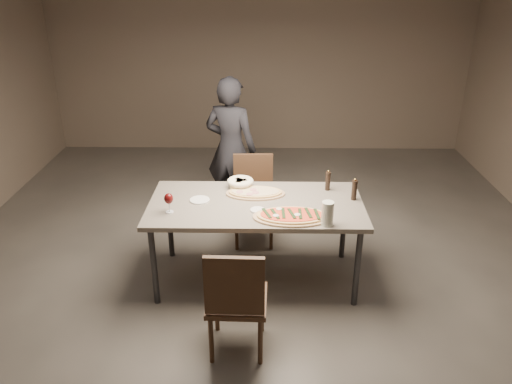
{
  "coord_description": "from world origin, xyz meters",
  "views": [
    {
      "loc": [
        0.06,
        -3.77,
        2.57
      ],
      "look_at": [
        0.0,
        0.0,
        0.85
      ],
      "focal_mm": 35.0,
      "sensor_mm": 36.0,
      "label": 1
    }
  ],
  "objects_px": {
    "ham_pizza": "(255,193)",
    "chair_near": "(236,297)",
    "carafe": "(327,214)",
    "zucchini_pizza": "(292,216)",
    "chair_far": "(253,194)",
    "bread_basket": "(240,183)",
    "diner": "(231,149)",
    "dining_table": "(256,209)",
    "pepper_mill_left": "(354,190)"
  },
  "relations": [
    {
      "from": "dining_table",
      "to": "ham_pizza",
      "type": "height_order",
      "value": "ham_pizza"
    },
    {
      "from": "pepper_mill_left",
      "to": "chair_near",
      "type": "height_order",
      "value": "pepper_mill_left"
    },
    {
      "from": "bread_basket",
      "to": "chair_far",
      "type": "bearing_deg",
      "value": 76.33
    },
    {
      "from": "zucchini_pizza",
      "to": "ham_pizza",
      "type": "bearing_deg",
      "value": 115.23
    },
    {
      "from": "dining_table",
      "to": "zucchini_pizza",
      "type": "height_order",
      "value": "zucchini_pizza"
    },
    {
      "from": "dining_table",
      "to": "diner",
      "type": "height_order",
      "value": "diner"
    },
    {
      "from": "ham_pizza",
      "to": "bread_basket",
      "type": "bearing_deg",
      "value": 137.98
    },
    {
      "from": "bread_basket",
      "to": "diner",
      "type": "distance_m",
      "value": 0.97
    },
    {
      "from": "dining_table",
      "to": "carafe",
      "type": "xyz_separation_m",
      "value": [
        0.55,
        -0.38,
        0.15
      ]
    },
    {
      "from": "zucchini_pizza",
      "to": "diner",
      "type": "height_order",
      "value": "diner"
    },
    {
      "from": "chair_near",
      "to": "diner",
      "type": "xyz_separation_m",
      "value": [
        -0.17,
        2.24,
        0.28
      ]
    },
    {
      "from": "pepper_mill_left",
      "to": "diner",
      "type": "distance_m",
      "value": 1.64
    },
    {
      "from": "dining_table",
      "to": "diner",
      "type": "xyz_separation_m",
      "value": [
        -0.29,
        1.27,
        0.09
      ]
    },
    {
      "from": "ham_pizza",
      "to": "bread_basket",
      "type": "distance_m",
      "value": 0.2
    },
    {
      "from": "zucchini_pizza",
      "to": "bread_basket",
      "type": "distance_m",
      "value": 0.72
    },
    {
      "from": "ham_pizza",
      "to": "carafe",
      "type": "xyz_separation_m",
      "value": [
        0.56,
        -0.55,
        0.08
      ]
    },
    {
      "from": "ham_pizza",
      "to": "bread_basket",
      "type": "height_order",
      "value": "bread_basket"
    },
    {
      "from": "zucchini_pizza",
      "to": "chair_near",
      "type": "bearing_deg",
      "value": -128.83
    },
    {
      "from": "dining_table",
      "to": "carafe",
      "type": "distance_m",
      "value": 0.69
    },
    {
      "from": "dining_table",
      "to": "pepper_mill_left",
      "type": "relative_size",
      "value": 9.24
    },
    {
      "from": "diner",
      "to": "pepper_mill_left",
      "type": "bearing_deg",
      "value": 152.83
    },
    {
      "from": "zucchini_pizza",
      "to": "carafe",
      "type": "xyz_separation_m",
      "value": [
        0.27,
        -0.11,
        0.08
      ]
    },
    {
      "from": "dining_table",
      "to": "zucchini_pizza",
      "type": "relative_size",
      "value": 2.92
    },
    {
      "from": "chair_near",
      "to": "chair_far",
      "type": "height_order",
      "value": "chair_near"
    },
    {
      "from": "ham_pizza",
      "to": "pepper_mill_left",
      "type": "bearing_deg",
      "value": -3.31
    },
    {
      "from": "bread_basket",
      "to": "chair_far",
      "type": "relative_size",
      "value": 0.27
    },
    {
      "from": "ham_pizza",
      "to": "bread_basket",
      "type": "xyz_separation_m",
      "value": [
        -0.14,
        0.14,
        0.03
      ]
    },
    {
      "from": "dining_table",
      "to": "ham_pizza",
      "type": "xyz_separation_m",
      "value": [
        -0.01,
        0.17,
        0.07
      ]
    },
    {
      "from": "dining_table",
      "to": "zucchini_pizza",
      "type": "xyz_separation_m",
      "value": [
        0.29,
        -0.27,
        0.07
      ]
    },
    {
      "from": "diner",
      "to": "chair_far",
      "type": "bearing_deg",
      "value": 135.38
    },
    {
      "from": "bread_basket",
      "to": "chair_near",
      "type": "bearing_deg",
      "value": -89.06
    },
    {
      "from": "carafe",
      "to": "bread_basket",
      "type": "bearing_deg",
      "value": 135.35
    },
    {
      "from": "pepper_mill_left",
      "to": "chair_far",
      "type": "bearing_deg",
      "value": 142.32
    },
    {
      "from": "dining_table",
      "to": "chair_near",
      "type": "relative_size",
      "value": 2.03
    },
    {
      "from": "carafe",
      "to": "chair_near",
      "type": "relative_size",
      "value": 0.22
    },
    {
      "from": "ham_pizza",
      "to": "chair_far",
      "type": "relative_size",
      "value": 0.59
    },
    {
      "from": "pepper_mill_left",
      "to": "dining_table",
      "type": "bearing_deg",
      "value": -174.69
    },
    {
      "from": "zucchini_pizza",
      "to": "chair_far",
      "type": "distance_m",
      "value": 1.1
    },
    {
      "from": "zucchini_pizza",
      "to": "diner",
      "type": "relative_size",
      "value": 0.4
    },
    {
      "from": "zucchini_pizza",
      "to": "diner",
      "type": "distance_m",
      "value": 1.64
    },
    {
      "from": "ham_pizza",
      "to": "diner",
      "type": "distance_m",
      "value": 1.13
    },
    {
      "from": "chair_near",
      "to": "pepper_mill_left",
      "type": "bearing_deg",
      "value": 49.14
    },
    {
      "from": "ham_pizza",
      "to": "chair_near",
      "type": "relative_size",
      "value": 0.58
    },
    {
      "from": "diner",
      "to": "carafe",
      "type": "bearing_deg",
      "value": 136.61
    },
    {
      "from": "chair_far",
      "to": "diner",
      "type": "xyz_separation_m",
      "value": [
        -0.25,
        0.52,
        0.29
      ]
    },
    {
      "from": "dining_table",
      "to": "bread_basket",
      "type": "distance_m",
      "value": 0.35
    },
    {
      "from": "zucchini_pizza",
      "to": "carafe",
      "type": "distance_m",
      "value": 0.3
    },
    {
      "from": "pepper_mill_left",
      "to": "chair_far",
      "type": "xyz_separation_m",
      "value": [
        -0.87,
        0.67,
        -0.35
      ]
    },
    {
      "from": "carafe",
      "to": "chair_near",
      "type": "distance_m",
      "value": 0.96
    },
    {
      "from": "ham_pizza",
      "to": "diner",
      "type": "bearing_deg",
      "value": 107.34
    }
  ]
}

